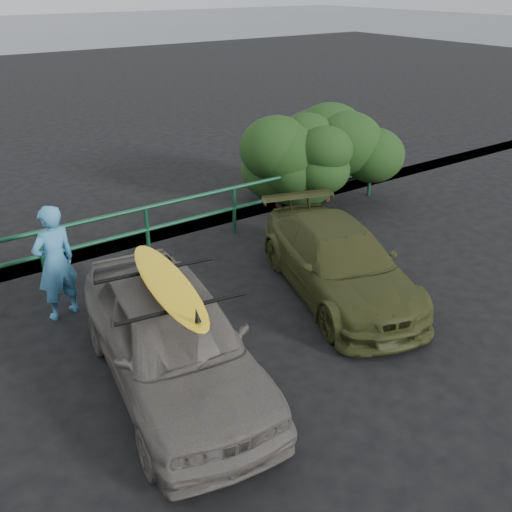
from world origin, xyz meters
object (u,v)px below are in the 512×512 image
at_px(man, 55,263).
at_px(surfboard, 168,283).
at_px(olive_vehicle, 339,262).
at_px(guardrail, 97,244).
at_px(sedan, 172,338).

bearing_deg(man, surfboard, 91.07).
relative_size(olive_vehicle, man, 2.17).
bearing_deg(guardrail, surfboard, -96.21).
bearing_deg(man, olive_vehicle, 140.74).
xyz_separation_m(sedan, olive_vehicle, (3.45, 0.60, -0.13)).
distance_m(guardrail, olive_vehicle, 4.42).
relative_size(sedan, man, 2.25).
xyz_separation_m(sedan, man, (-0.68, 2.58, 0.22)).
relative_size(man, surfboard, 0.77).
height_order(guardrail, surfboard, surfboard).
height_order(guardrail, sedan, sedan).
relative_size(sedan, olive_vehicle, 1.03).
bearing_deg(guardrail, man, -131.76).
height_order(guardrail, olive_vehicle, olive_vehicle).
distance_m(guardrail, sedan, 3.83).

